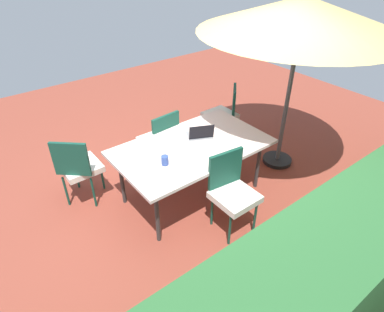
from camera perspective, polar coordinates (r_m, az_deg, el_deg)
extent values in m
cube|color=brown|center=(4.62, 0.00, -6.52)|extent=(10.00, 10.00, 0.02)
cube|color=#2D6633|center=(3.27, 24.15, -16.68)|extent=(6.30, 0.77, 1.23)
cube|color=silver|center=(4.16, 0.00, 1.55)|extent=(1.91, 1.13, 0.04)
cylinder|color=#333333|center=(5.07, 4.36, 2.83)|extent=(0.05, 0.05, 0.74)
cylinder|color=#333333|center=(4.34, -11.89, -3.99)|extent=(0.05, 0.05, 0.74)
cylinder|color=#333333|center=(4.60, 11.19, -1.47)|extent=(0.05, 0.05, 0.74)
cylinder|color=#333333|center=(3.77, -5.95, -10.24)|extent=(0.05, 0.05, 0.74)
cylinder|color=#4C4C4C|center=(4.83, 16.20, 10.45)|extent=(0.06, 0.06, 2.32)
cone|color=#DBB766|center=(4.55, 18.34, 22.06)|extent=(2.57, 2.57, 0.42)
cylinder|color=black|center=(5.37, 14.31, -0.64)|extent=(0.44, 0.44, 0.06)
cube|color=silver|center=(5.50, 4.79, 6.88)|extent=(0.46, 0.46, 0.08)
cube|color=#144738|center=(5.38, 7.19, 9.25)|extent=(0.33, 0.34, 0.45)
cylinder|color=#144738|center=(5.79, 2.96, 5.47)|extent=(0.03, 0.03, 0.45)
cylinder|color=#144738|center=(5.48, 2.70, 3.67)|extent=(0.03, 0.03, 0.45)
cylinder|color=#144738|center=(5.78, 6.53, 5.25)|extent=(0.03, 0.03, 0.45)
cylinder|color=#144738|center=(5.47, 6.47, 3.44)|extent=(0.03, 0.03, 0.45)
cube|color=silver|center=(4.82, -5.86, 2.57)|extent=(0.46, 0.46, 0.08)
cube|color=#144738|center=(4.54, -4.45, 4.40)|extent=(0.44, 0.07, 0.45)
cylinder|color=#144738|center=(5.17, -5.32, 1.55)|extent=(0.03, 0.03, 0.45)
cylinder|color=#144738|center=(5.00, -8.58, 0.05)|extent=(0.03, 0.03, 0.45)
cylinder|color=#144738|center=(4.93, -2.76, -0.12)|extent=(0.03, 0.03, 0.45)
cylinder|color=#144738|center=(4.75, -6.09, -1.76)|extent=(0.03, 0.03, 0.45)
cube|color=silver|center=(3.84, 7.31, -6.96)|extent=(0.46, 0.46, 0.08)
cube|color=#144738|center=(3.80, 5.71, -2.18)|extent=(0.44, 0.09, 0.45)
cylinder|color=#144738|center=(3.84, 6.46, -12.38)|extent=(0.03, 0.03, 0.45)
cylinder|color=#144738|center=(4.01, 10.69, -10.35)|extent=(0.03, 0.03, 0.45)
cylinder|color=#144738|center=(4.04, 3.43, -9.25)|extent=(0.03, 0.03, 0.45)
cylinder|color=#144738|center=(4.21, 7.55, -7.47)|extent=(0.03, 0.03, 0.45)
cube|color=silver|center=(4.49, -18.43, -1.79)|extent=(0.46, 0.46, 0.08)
cube|color=#144738|center=(4.19, -20.02, -0.53)|extent=(0.35, 0.32, 0.45)
cylinder|color=#144738|center=(4.72, -15.10, -3.24)|extent=(0.03, 0.03, 0.45)
cylinder|color=#144738|center=(4.84, -19.14, -2.98)|extent=(0.03, 0.03, 0.45)
cylinder|color=#144738|center=(4.46, -16.44, -6.03)|extent=(0.03, 0.03, 0.45)
cylinder|color=#144738|center=(4.59, -20.68, -5.67)|extent=(0.03, 0.03, 0.45)
cube|color=gray|center=(4.35, 1.29, 3.56)|extent=(0.38, 0.34, 0.02)
cube|color=black|center=(4.20, 1.65, 4.09)|extent=(0.31, 0.18, 0.20)
cylinder|color=#334C99|center=(3.79, -4.66, -0.75)|extent=(0.08, 0.08, 0.11)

